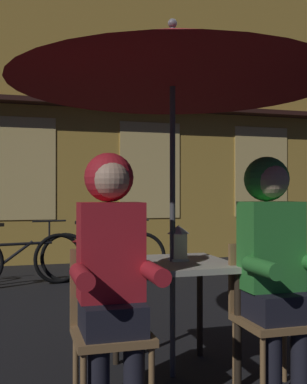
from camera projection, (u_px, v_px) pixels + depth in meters
ground_plane at (173, 376)px, 2.99m from camera, size 60.00×60.00×0.00m
cafe_table at (173, 277)px, 2.99m from camera, size 0.72×0.72×0.74m
patio_umbrella at (173, 58)px, 3.00m from camera, size 2.10×2.10×2.31m
lantern at (178, 242)px, 3.02m from camera, size 0.11×0.11×0.23m
chair_left at (109, 321)px, 2.50m from camera, size 0.40×0.40×0.87m
chair_right at (268, 309)px, 2.77m from camera, size 0.40×0.40×0.87m
person_left_hooded at (111, 256)px, 2.45m from camera, size 0.45×0.56×1.40m
person_right_hooded at (273, 250)px, 2.71m from camera, size 0.45×0.56×1.40m
shopfront_building at (86, 86)px, 8.23m from camera, size 10.00×0.93×6.20m
bicycle_second at (19, 260)px, 5.85m from camera, size 1.65×0.39×0.84m
bicycle_third at (104, 256)px, 6.22m from camera, size 1.67×0.30×0.84m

